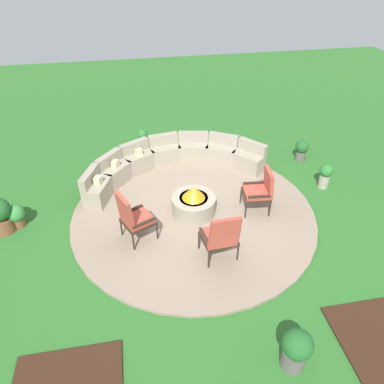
% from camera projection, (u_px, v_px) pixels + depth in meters
% --- Properties ---
extents(ground_plane, '(24.00, 24.00, 0.00)m').
position_uv_depth(ground_plane, '(194.00, 214.00, 7.95)').
color(ground_plane, '#2D6B28').
extents(patio_circle, '(5.31, 5.31, 0.06)m').
position_uv_depth(patio_circle, '(194.00, 212.00, 7.93)').
color(patio_circle, gray).
rests_on(patio_circle, ground_plane).
extents(fire_pit, '(0.96, 0.96, 0.67)m').
position_uv_depth(fire_pit, '(194.00, 202.00, 7.76)').
color(fire_pit, '#9E937F').
rests_on(fire_pit, patio_circle).
extents(curved_stone_bench, '(4.51, 2.11, 0.75)m').
position_uv_depth(curved_stone_bench, '(170.00, 161.00, 9.04)').
color(curved_stone_bench, '#9E937F').
rests_on(curved_stone_bench, patio_circle).
extents(lounge_chair_front_left, '(0.76, 0.74, 1.14)m').
position_uv_depth(lounge_chair_front_left, '(133.00, 217.00, 6.88)').
color(lounge_chair_front_left, '#2D2319').
rests_on(lounge_chair_front_left, patio_circle).
extents(lounge_chair_front_right, '(0.70, 0.65, 1.07)m').
position_uv_depth(lounge_chair_front_right, '(221.00, 236.00, 6.49)').
color(lounge_chair_front_right, '#2D2319').
rests_on(lounge_chair_front_right, patio_circle).
extents(lounge_chair_back_left, '(0.63, 0.61, 1.02)m').
position_uv_depth(lounge_chair_back_left, '(261.00, 189.00, 7.66)').
color(lounge_chair_back_left, '#2D2319').
rests_on(lounge_chair_back_left, patio_circle).
extents(potted_plant_0, '(0.44, 0.44, 0.74)m').
position_uv_depth(potted_plant_0, '(296.00, 349.00, 4.96)').
color(potted_plant_0, '#605B56').
rests_on(potted_plant_0, ground_plane).
extents(potted_plant_1, '(0.48, 0.48, 0.80)m').
position_uv_depth(potted_plant_1, '(0.00, 215.00, 7.25)').
color(potted_plant_1, brown).
rests_on(potted_plant_1, ground_plane).
extents(potted_plant_2, '(0.37, 0.37, 0.53)m').
position_uv_depth(potted_plant_2, '(16.00, 215.00, 7.44)').
color(potted_plant_2, brown).
rests_on(potted_plant_2, ground_plane).
extents(potted_plant_3, '(0.32, 0.32, 0.63)m').
position_uv_depth(potted_plant_3, '(325.00, 175.00, 8.56)').
color(potted_plant_3, '#A89E8E').
rests_on(potted_plant_3, ground_plane).
extents(potted_plant_4, '(0.30, 0.30, 0.49)m').
position_uv_depth(potted_plant_4, '(143.00, 137.00, 10.30)').
color(potted_plant_4, '#A89E8E').
rests_on(potted_plant_4, ground_plane).
extents(potted_plant_5, '(0.36, 0.36, 0.57)m').
position_uv_depth(potted_plant_5, '(302.00, 149.00, 9.62)').
color(potted_plant_5, '#605B56').
rests_on(potted_plant_5, ground_plane).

